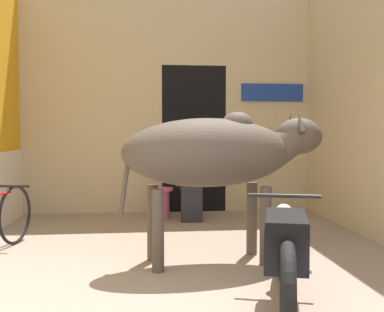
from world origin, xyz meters
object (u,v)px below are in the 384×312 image
Objects in this scene: cow at (217,153)px; motorcycle_near at (285,250)px; plastic_stool at (161,202)px; shopkeeper_seated at (191,175)px.

motorcycle_near is at bearing -77.46° from cow.
motorcycle_near is 3.64m from plastic_stool.
motorcycle_near is 3.38m from shopkeeper_seated.
cow is 4.61× the size of plastic_stool.
shopkeeper_seated reaches higher than plastic_stool.
shopkeeper_seated is (-0.32, 3.36, 0.23)m from motorcycle_near.
plastic_stool is at bearing 101.80° from motorcycle_near.
cow reaches higher than motorcycle_near.
shopkeeper_seated is 0.63m from plastic_stool.
motorcycle_near is 1.53× the size of shopkeeper_seated.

